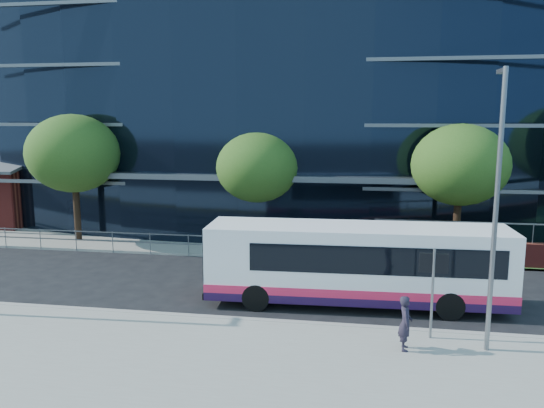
% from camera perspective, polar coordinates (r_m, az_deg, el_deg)
% --- Properties ---
extents(ground, '(200.00, 200.00, 0.00)m').
position_cam_1_polar(ground, '(18.89, 2.03, -11.80)').
color(ground, black).
rests_on(ground, ground).
extents(pavement_near, '(80.00, 8.00, 0.15)m').
position_cam_1_polar(pavement_near, '(14.36, -0.66, -18.64)').
color(pavement_near, gray).
rests_on(pavement_near, ground).
extents(kerb, '(80.00, 0.25, 0.16)m').
position_cam_1_polar(kerb, '(17.94, 1.61, -12.70)').
color(kerb, gray).
rests_on(kerb, ground).
extents(yellow_line_outer, '(80.00, 0.08, 0.01)m').
position_cam_1_polar(yellow_line_outer, '(18.15, 1.70, -12.68)').
color(yellow_line_outer, gold).
rests_on(yellow_line_outer, ground).
extents(yellow_line_inner, '(80.00, 0.08, 0.01)m').
position_cam_1_polar(yellow_line_inner, '(18.29, 1.76, -12.50)').
color(yellow_line_inner, gold).
rests_on(yellow_line_inner, ground).
extents(far_forecourt, '(50.00, 8.00, 0.10)m').
position_cam_1_polar(far_forecourt, '(30.40, -6.58, -3.57)').
color(far_forecourt, gray).
rests_on(far_forecourt, ground).
extents(glass_office, '(44.00, 23.10, 16.00)m').
position_cam_1_polar(glass_office, '(38.85, 0.14, 11.10)').
color(glass_office, black).
rests_on(glass_office, ground).
extents(guard_railings, '(24.00, 0.05, 1.10)m').
position_cam_1_polar(guard_railings, '(27.20, -12.99, -3.63)').
color(guard_railings, slate).
rests_on(guard_railings, ground).
extents(street_sign, '(0.85, 0.09, 2.80)m').
position_cam_1_polar(street_sign, '(16.72, 16.96, -7.26)').
color(street_sign, slate).
rests_on(street_sign, pavement_near).
extents(tree_far_a, '(4.95, 4.95, 6.98)m').
position_cam_1_polar(tree_far_a, '(30.60, -20.57, 5.10)').
color(tree_far_a, black).
rests_on(tree_far_a, ground).
extents(tree_far_b, '(4.29, 4.29, 6.05)m').
position_cam_1_polar(tree_far_b, '(27.60, -1.59, 3.93)').
color(tree_far_b, black).
rests_on(tree_far_b, ground).
extents(tree_far_c, '(4.62, 4.62, 6.51)m').
position_cam_1_polar(tree_far_c, '(27.01, 19.57, 3.97)').
color(tree_far_c, black).
rests_on(tree_far_c, ground).
extents(streetlight_east, '(0.15, 0.77, 8.00)m').
position_cam_1_polar(streetlight_east, '(15.95, 22.97, 0.04)').
color(streetlight_east, slate).
rests_on(streetlight_east, pavement_near).
extents(city_bus, '(10.94, 2.86, 2.94)m').
position_cam_1_polar(city_bus, '(19.60, 9.33, -6.33)').
color(city_bus, white).
rests_on(city_bus, ground).
extents(pedestrian, '(0.39, 0.59, 1.61)m').
position_cam_1_polar(pedestrian, '(16.09, 14.14, -12.30)').
color(pedestrian, '#231E2D').
rests_on(pedestrian, pavement_near).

